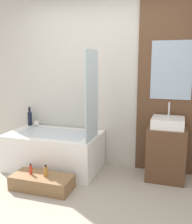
# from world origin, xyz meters

# --- Properties ---
(ground_plane) EXTENTS (12.00, 12.00, 0.00)m
(ground_plane) POSITION_xyz_m (0.00, 0.00, 0.00)
(ground_plane) COLOR #A39989
(wall_tiled_back) EXTENTS (4.20, 0.06, 2.60)m
(wall_tiled_back) POSITION_xyz_m (0.00, 1.58, 1.30)
(wall_tiled_back) COLOR beige
(wall_tiled_back) RESTS_ON ground_plane
(wall_wood_accent) EXTENTS (0.92, 0.04, 2.60)m
(wall_wood_accent) POSITION_xyz_m (0.94, 1.53, 1.31)
(wall_wood_accent) COLOR brown
(wall_wood_accent) RESTS_ON ground_plane
(bathtub) EXTENTS (1.36, 0.80, 0.55)m
(bathtub) POSITION_xyz_m (-0.68, 1.13, 0.28)
(bathtub) COLOR white
(bathtub) RESTS_ON ground_plane
(glass_shower_screen) EXTENTS (0.01, 0.48, 1.19)m
(glass_shower_screen) POSITION_xyz_m (-0.03, 0.99, 1.14)
(glass_shower_screen) COLOR silver
(glass_shower_screen) RESTS_ON bathtub
(wooden_step_bench) EXTENTS (0.78, 0.35, 0.18)m
(wooden_step_bench) POSITION_xyz_m (-0.52, 0.48, 0.09)
(wooden_step_bench) COLOR olive
(wooden_step_bench) RESTS_ON ground_plane
(vanity_cabinet) EXTENTS (0.51, 0.45, 0.72)m
(vanity_cabinet) POSITION_xyz_m (0.94, 1.28, 0.36)
(vanity_cabinet) COLOR brown
(vanity_cabinet) RESTS_ON ground_plane
(sink) EXTENTS (0.42, 0.40, 0.33)m
(sink) POSITION_xyz_m (0.94, 1.28, 0.79)
(sink) COLOR white
(sink) RESTS_ON vanity_cabinet
(vase_tall_dark) EXTENTS (0.07, 0.07, 0.31)m
(vase_tall_dark) POSITION_xyz_m (-1.27, 1.45, 0.67)
(vase_tall_dark) COLOR black
(vase_tall_dark) RESTS_ON bathtub
(vase_round_light) EXTENTS (0.09, 0.09, 0.09)m
(vase_round_light) POSITION_xyz_m (-1.15, 1.43, 0.59)
(vase_round_light) COLOR silver
(vase_round_light) RESTS_ON bathtub
(bottle_soap_primary) EXTENTS (0.04, 0.04, 0.14)m
(bottle_soap_primary) POSITION_xyz_m (-0.68, 0.48, 0.24)
(bottle_soap_primary) COLOR red
(bottle_soap_primary) RESTS_ON wooden_step_bench
(bottle_soap_secondary) EXTENTS (0.05, 0.05, 0.15)m
(bottle_soap_secondary) POSITION_xyz_m (-0.47, 0.48, 0.25)
(bottle_soap_secondary) COLOR #B2752D
(bottle_soap_secondary) RESTS_ON wooden_step_bench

